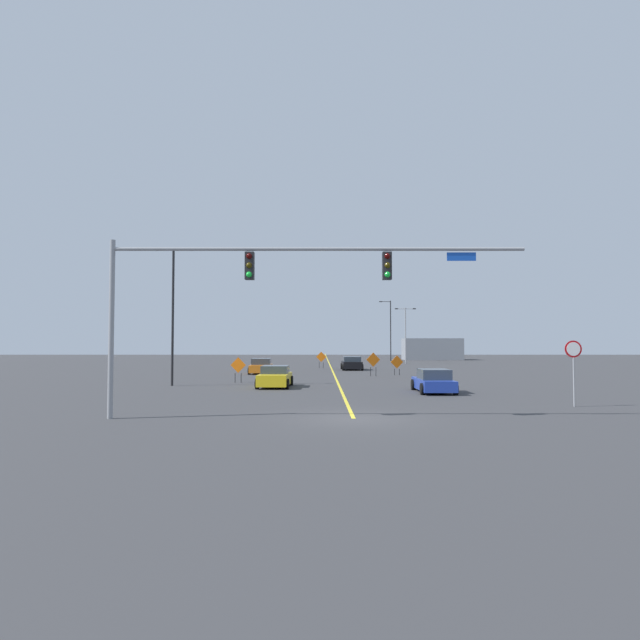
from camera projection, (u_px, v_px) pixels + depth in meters
ground at (352, 419)px, 20.11m from camera, size 213.42×213.42×0.00m
road_centre_stripe at (327, 362)px, 79.34m from camera, size 0.16×118.57×0.01m
traffic_signal_assembly at (256, 279)px, 20.31m from camera, size 15.72×0.44×6.75m
stop_sign at (572, 360)px, 23.96m from camera, size 0.76×0.07×2.94m
street_lamp_far_left at (404, 331)px, 73.31m from camera, size 2.87×0.24×7.62m
street_lamp_mid_right at (172, 305)px, 35.69m from camera, size 3.00×0.24×9.21m
street_lamp_near_right at (389, 328)px, 83.47m from camera, size 1.85×0.24×9.38m
construction_sign_median_far at (237, 367)px, 38.27m from camera, size 1.12×0.14×1.81m
construction_sign_left_shoulder at (372, 361)px, 45.65m from camera, size 1.20×0.27×2.01m
construction_sign_left_lane at (320, 358)px, 59.90m from camera, size 1.15×0.07×1.84m
construction_sign_right_lane at (396, 363)px, 47.10m from camera, size 1.14×0.28×1.73m
car_orange_mid at (260, 366)px, 49.42m from camera, size 2.23×4.42×1.39m
car_black_near at (351, 363)px, 56.26m from camera, size 2.20×4.34×1.40m
car_blue_passing at (432, 381)px, 30.80m from camera, size 2.05×4.46×1.34m
car_yellow_distant at (274, 377)px, 34.39m from camera, size 2.18×4.26×1.37m
roadside_building_east at (431, 349)px, 88.99m from camera, size 9.34×5.19×3.55m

